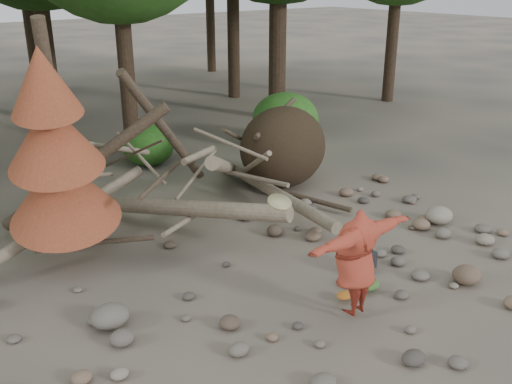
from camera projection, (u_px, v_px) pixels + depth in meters
ground at (331, 291)px, 9.41m from camera, size 120.00×120.00×0.00m
deadfall_pile at (266, 154)px, 13.35m from camera, size 8.55×5.24×3.30m
dead_conifer at (56, 156)px, 9.35m from camera, size 2.06×2.16×4.35m
bush_mid at (148, 145)px, 15.41m from camera, size 1.40×1.40×1.12m
bush_right at (285, 119)px, 17.15m from camera, size 2.00×2.00×1.60m
frisbee_thrower at (356, 262)px, 8.42m from camera, size 3.23×1.05×2.56m
backpack at (362, 264)px, 9.98m from camera, size 0.46×0.31×0.31m
cloth_green at (368, 287)px, 9.40m from camera, size 0.42×0.35×0.16m
cloth_orange at (344, 298)px, 9.13m from camera, size 0.28×0.23×0.10m
boulder_front_right at (467, 275)px, 9.62m from camera, size 0.51×0.46×0.31m
boulder_mid_right at (439, 215)px, 11.91m from camera, size 0.60×0.54×0.36m
boulder_mid_left at (110, 316)px, 8.43m from camera, size 0.57×0.52×0.34m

